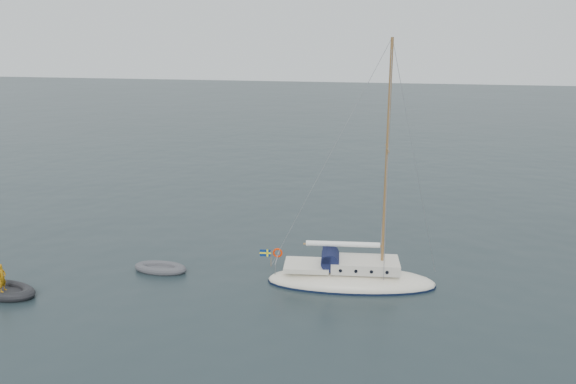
# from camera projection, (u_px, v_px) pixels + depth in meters

# --- Properties ---
(ground) EXTENTS (300.00, 300.00, 0.00)m
(ground) POSITION_uv_depth(u_px,v_px,m) (284.00, 271.00, 30.39)
(ground) COLOR black
(ground) RESTS_ON ground
(sailboat) EXTENTS (9.00, 2.70, 12.81)m
(sailboat) POSITION_uv_depth(u_px,v_px,m) (352.00, 267.00, 28.49)
(sailboat) COLOR white
(sailboat) RESTS_ON ground
(dinghy) EXTENTS (2.96, 1.34, 0.42)m
(dinghy) POSITION_uv_depth(u_px,v_px,m) (160.00, 268.00, 30.36)
(dinghy) COLOR #515257
(dinghy) RESTS_ON ground
(rib) EXTENTS (3.96, 1.80, 1.64)m
(rib) POSITION_uv_depth(u_px,v_px,m) (0.00, 289.00, 27.58)
(rib) COLOR black
(rib) RESTS_ON ground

